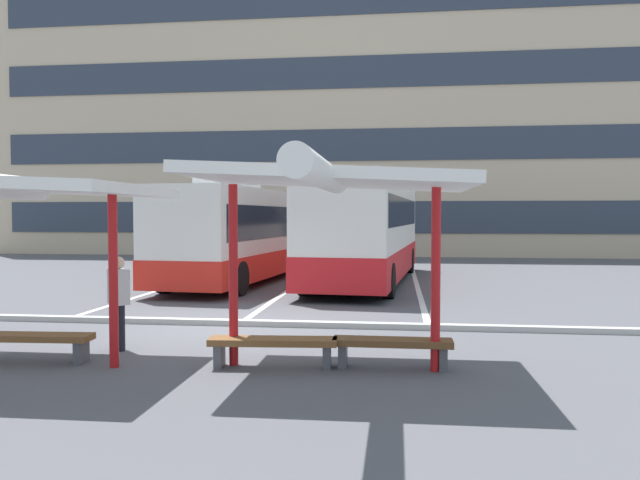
% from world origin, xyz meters
% --- Properties ---
extents(ground_plane, '(160.00, 160.00, 0.00)m').
position_xyz_m(ground_plane, '(0.00, 0.00, 0.00)').
color(ground_plane, '#515156').
extents(terminal_building, '(42.88, 15.46, 18.97)m').
position_xyz_m(terminal_building, '(0.03, 30.24, 8.11)').
color(terminal_building, '#C6B293').
rests_on(terminal_building, ground).
extents(coach_bus_0, '(3.52, 10.37, 3.52)m').
position_xyz_m(coach_bus_0, '(-2.00, 8.63, 1.62)').
color(coach_bus_0, silver).
rests_on(coach_bus_0, ground).
extents(coach_bus_1, '(3.65, 11.39, 3.80)m').
position_xyz_m(coach_bus_1, '(2.28, 9.08, 1.75)').
color(coach_bus_1, silver).
rests_on(coach_bus_1, ground).
extents(lane_stripe_0, '(0.16, 14.00, 0.01)m').
position_xyz_m(lane_stripe_0, '(-3.98, 7.72, 0.00)').
color(lane_stripe_0, white).
rests_on(lane_stripe_0, ground).
extents(lane_stripe_1, '(0.16, 14.00, 0.01)m').
position_xyz_m(lane_stripe_1, '(0.00, 7.72, 0.00)').
color(lane_stripe_1, white).
rests_on(lane_stripe_1, ground).
extents(lane_stripe_2, '(0.16, 14.00, 0.01)m').
position_xyz_m(lane_stripe_2, '(3.98, 7.72, 0.00)').
color(lane_stripe_2, white).
rests_on(lane_stripe_2, ground).
extents(waiting_shelter_0, '(3.96, 5.00, 2.92)m').
position_xyz_m(waiting_shelter_0, '(-2.42, -3.62, 2.70)').
color(waiting_shelter_0, red).
rests_on(waiting_shelter_0, ground).
extents(bench_0, '(2.02, 0.54, 0.45)m').
position_xyz_m(bench_0, '(-2.42, -3.21, 0.34)').
color(bench_0, brown).
rests_on(bench_0, ground).
extents(waiting_shelter_1, '(4.07, 5.00, 3.03)m').
position_xyz_m(waiting_shelter_1, '(2.36, -3.26, 2.80)').
color(waiting_shelter_1, red).
rests_on(waiting_shelter_1, ground).
extents(bench_1, '(1.97, 0.57, 0.45)m').
position_xyz_m(bench_1, '(1.46, -3.06, 0.34)').
color(bench_1, brown).
rests_on(bench_1, ground).
extents(bench_2, '(1.80, 0.42, 0.45)m').
position_xyz_m(bench_2, '(3.26, -2.90, 0.34)').
color(bench_2, brown).
rests_on(bench_2, ground).
extents(platform_kerb, '(44.00, 0.24, 0.12)m').
position_xyz_m(platform_kerb, '(0.00, 0.37, 0.06)').
color(platform_kerb, '#ADADA8').
rests_on(platform_kerb, ground).
extents(waiting_passenger_0, '(0.49, 0.48, 1.61)m').
position_xyz_m(waiting_passenger_0, '(-1.40, -2.20, 0.92)').
color(waiting_passenger_0, black).
rests_on(waiting_passenger_0, ground).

